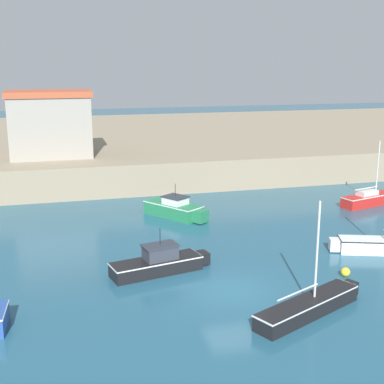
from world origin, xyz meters
name	(u,v)px	position (x,y,z in m)	size (l,w,h in m)	color
ground_plane	(233,291)	(0.00, 0.00, 0.00)	(200.00, 200.00, 0.00)	#235670
quay_seawall	(123,144)	(0.00, 38.93, 1.31)	(120.00, 40.00, 2.63)	gray
sailboat_black_1	(309,305)	(2.43, -3.12, 0.41)	(6.06, 3.51, 5.03)	black
sailboat_red_2	(372,198)	(15.36, 12.16, 0.50)	(5.93, 2.62, 4.89)	red
motorboat_green_4	(175,209)	(0.13, 12.83, 0.58)	(3.94, 4.84, 2.39)	#237A4C
motorboat_black_5	(159,263)	(-2.94, 3.13, 0.54)	(5.49, 2.44, 2.40)	black
mooring_buoy	(345,272)	(6.13, 0.22, 0.24)	(0.47, 0.47, 0.47)	yellow
harbor_shed_near_wharf	(50,124)	(-8.00, 24.73, 5.45)	(7.02, 4.77, 5.59)	gray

